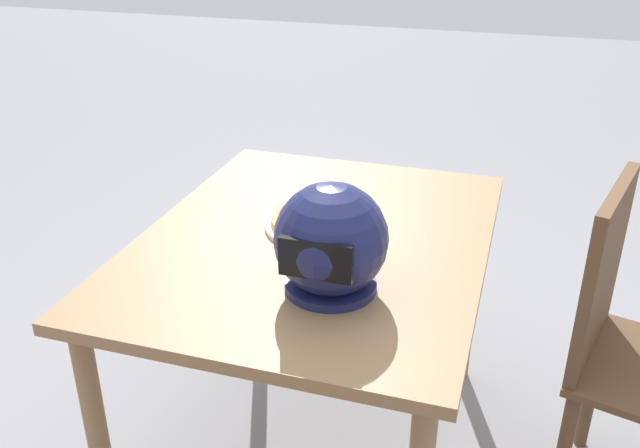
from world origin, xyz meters
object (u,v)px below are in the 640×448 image
(dining_table, at_px, (315,265))
(motorcycle_helmet, at_px, (331,242))
(chair_side, at_px, (630,342))
(pizza, at_px, (326,219))

(dining_table, xyz_separation_m, motorcycle_helmet, (-0.11, 0.24, 0.20))
(dining_table, distance_m, chair_side, 0.81)
(pizza, relative_size, motorcycle_helmet, 1.13)
(pizza, relative_size, chair_side, 0.31)
(pizza, bearing_deg, chair_side, -178.58)
(motorcycle_helmet, bearing_deg, pizza, -71.33)
(pizza, bearing_deg, motorcycle_helmet, 108.67)
(dining_table, bearing_deg, motorcycle_helmet, 115.15)
(pizza, height_order, chair_side, chair_side)
(motorcycle_helmet, xyz_separation_m, chair_side, (-0.68, -0.32, -0.33))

